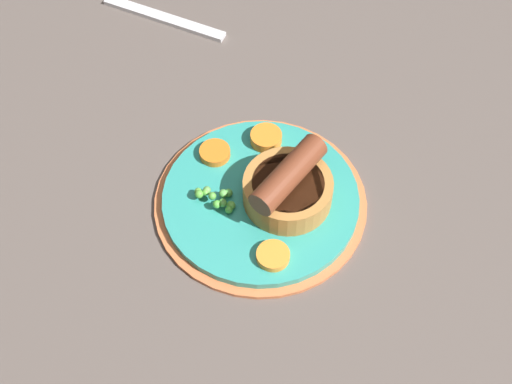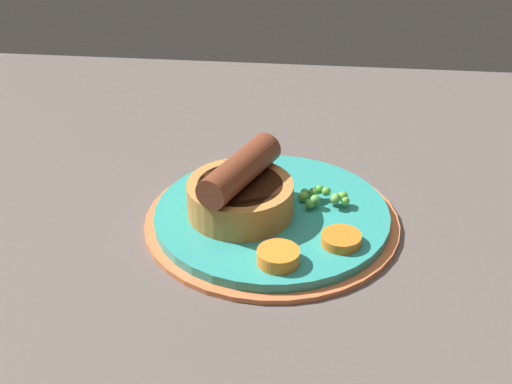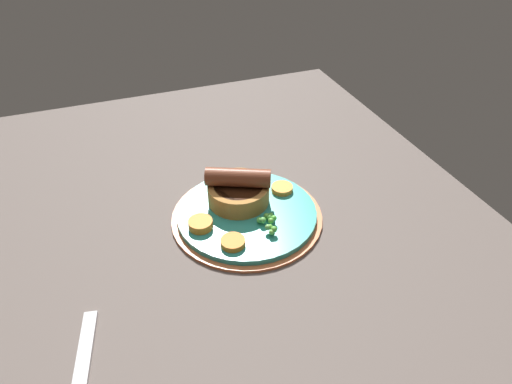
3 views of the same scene
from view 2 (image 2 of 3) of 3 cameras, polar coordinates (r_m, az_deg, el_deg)
dining_table at (r=78.34cm, az=4.54°, el=-4.15°), size 110.00×80.00×3.00cm
dinner_plate at (r=79.00cm, az=1.10°, el=-1.88°), size 23.58×23.58×1.40cm
sausage_pudding at (r=77.26cm, az=-1.04°, el=-0.00°), size 9.71×10.36×6.00cm
pea_pile at (r=79.50cm, az=4.42°, el=-0.28°), size 4.78×2.93×1.76cm
carrot_slice_0 at (r=84.67cm, az=-0.51°, el=1.60°), size 4.80×4.80×0.85cm
carrot_slice_1 at (r=71.77cm, az=1.53°, el=-4.33°), size 4.95×4.95×1.25cm
carrot_slice_3 at (r=74.51cm, az=5.74°, el=-3.16°), size 3.74×3.74×0.90cm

